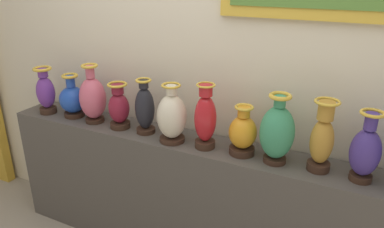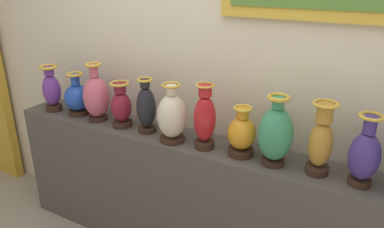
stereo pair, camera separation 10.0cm
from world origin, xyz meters
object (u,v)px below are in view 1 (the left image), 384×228
(vase_onyx, at_px, (145,109))
(vase_ivory, at_px, (172,117))
(vase_burgundy, at_px, (119,108))
(vase_rose, at_px, (93,98))
(vase_sapphire, at_px, (73,99))
(vase_amber, at_px, (243,133))
(vase_crimson, at_px, (205,119))
(vase_ochre, at_px, (322,139))
(vase_jade, at_px, (277,132))
(vase_violet, at_px, (46,92))
(vase_indigo, at_px, (365,151))

(vase_onyx, height_order, vase_ivory, vase_ivory)
(vase_burgundy, bearing_deg, vase_rose, 178.69)
(vase_sapphire, distance_m, vase_amber, 1.29)
(vase_crimson, xyz_separation_m, vase_amber, (0.23, 0.02, -0.06))
(vase_onyx, bearing_deg, vase_crimson, -2.90)
(vase_sapphire, xyz_separation_m, vase_ochre, (1.72, -0.00, 0.05))
(vase_amber, bearing_deg, vase_ivory, -175.40)
(vase_burgundy, bearing_deg, vase_jade, -0.06)
(vase_violet, height_order, vase_jade, vase_jade)
(vase_indigo, bearing_deg, vase_rose, -179.98)
(vase_rose, bearing_deg, vase_ochre, 0.42)
(vase_ivory, bearing_deg, vase_onyx, 170.59)
(vase_burgundy, bearing_deg, vase_ivory, -3.44)
(vase_violet, relative_size, vase_ivory, 0.94)
(vase_sapphire, xyz_separation_m, vase_ivory, (0.85, -0.04, 0.03))
(vase_ochre, bearing_deg, vase_onyx, -179.73)
(vase_onyx, xyz_separation_m, vase_ivory, (0.22, -0.04, -0.00))
(vase_sapphire, bearing_deg, vase_violet, -170.74)
(vase_onyx, bearing_deg, vase_violet, -178.05)
(vase_sapphire, bearing_deg, vase_crimson, -1.59)
(vase_jade, distance_m, vase_indigo, 0.44)
(vase_rose, height_order, vase_ochre, vase_rose)
(vase_ochre, bearing_deg, vase_crimson, -177.61)
(vase_onyx, relative_size, vase_amber, 1.23)
(vase_sapphire, relative_size, vase_jade, 0.79)
(vase_ivory, bearing_deg, vase_sapphire, 177.03)
(vase_crimson, bearing_deg, vase_ivory, -176.29)
(vase_amber, bearing_deg, vase_jade, -3.40)
(vase_sapphire, bearing_deg, vase_ivory, -2.97)
(vase_crimson, height_order, vase_jade, same)
(vase_sapphire, xyz_separation_m, vase_jade, (1.49, -0.02, 0.05))
(vase_sapphire, xyz_separation_m, vase_onyx, (0.63, -0.01, 0.04))
(vase_rose, height_order, vase_ivory, vase_rose)
(vase_onyx, relative_size, vase_indigo, 0.97)
(vase_rose, relative_size, vase_onyx, 1.13)
(vase_crimson, xyz_separation_m, vase_ochre, (0.66, 0.03, -0.00))
(vase_sapphire, bearing_deg, vase_burgundy, -2.50)
(vase_burgundy, height_order, vase_ivory, vase_ivory)
(vase_rose, bearing_deg, vase_violet, -176.94)
(vase_crimson, distance_m, vase_ochre, 0.66)
(vase_amber, distance_m, vase_ochre, 0.43)
(vase_burgundy, relative_size, vase_crimson, 0.79)
(vase_amber, relative_size, vase_ochre, 0.75)
(vase_onyx, relative_size, vase_ochre, 0.92)
(vase_onyx, bearing_deg, vase_sapphire, 179.32)
(vase_ochre, bearing_deg, vase_ivory, -177.28)
(vase_amber, bearing_deg, vase_indigo, -0.43)
(vase_burgundy, xyz_separation_m, vase_indigo, (1.51, 0.01, 0.02))
(vase_rose, bearing_deg, vase_onyx, 0.83)
(vase_ochre, bearing_deg, vase_indigo, -2.86)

